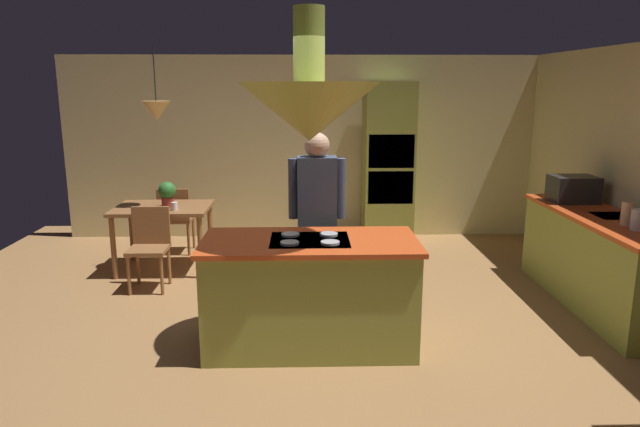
% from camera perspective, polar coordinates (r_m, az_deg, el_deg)
% --- Properties ---
extents(ground, '(8.16, 8.16, 0.00)m').
position_cam_1_polar(ground, '(5.15, -1.01, -11.92)').
color(ground, '#9E7042').
extents(wall_back, '(6.80, 0.10, 2.55)m').
position_cam_1_polar(wall_back, '(8.18, -1.30, 6.56)').
color(wall_back, beige).
rests_on(wall_back, ground).
extents(kitchen_island, '(1.76, 0.87, 0.94)m').
position_cam_1_polar(kitchen_island, '(4.79, -1.01, -7.88)').
color(kitchen_island, '#939E42').
rests_on(kitchen_island, ground).
extents(counter_run_right, '(0.73, 2.29, 0.92)m').
position_cam_1_polar(counter_run_right, '(6.25, 26.06, -4.21)').
color(counter_run_right, '#939E42').
rests_on(counter_run_right, ground).
extents(oven_tower, '(0.66, 0.62, 2.19)m').
position_cam_1_polar(oven_tower, '(7.88, 6.77, 4.92)').
color(oven_tower, '#939E42').
rests_on(oven_tower, ground).
extents(dining_table, '(1.09, 0.82, 0.76)m').
position_cam_1_polar(dining_table, '(6.95, -15.36, -0.16)').
color(dining_table, '#8F5C34').
rests_on(dining_table, ground).
extents(person_at_island, '(0.53, 0.23, 1.73)m').
position_cam_1_polar(person_at_island, '(5.31, -0.29, 0.19)').
color(person_at_island, tan).
rests_on(person_at_island, ground).
extents(range_hood, '(1.10, 1.10, 1.00)m').
position_cam_1_polar(range_hood, '(4.49, -1.08, 10.45)').
color(range_hood, '#939E42').
extents(pendant_light_over_table, '(0.32, 0.32, 0.82)m').
position_cam_1_polar(pendant_light_over_table, '(6.79, -15.96, 9.81)').
color(pendant_light_over_table, '#E0B266').
extents(chair_facing_island, '(0.40, 0.40, 0.87)m').
position_cam_1_polar(chair_facing_island, '(6.39, -16.60, -2.74)').
color(chair_facing_island, '#8F5C34').
rests_on(chair_facing_island, ground).
extents(chair_by_back_wall, '(0.40, 0.40, 0.87)m').
position_cam_1_polar(chair_by_back_wall, '(7.58, -14.19, -0.22)').
color(chair_by_back_wall, '#8F5C34').
rests_on(chair_by_back_wall, ground).
extents(potted_plant_on_table, '(0.20, 0.20, 0.30)m').
position_cam_1_polar(potted_plant_on_table, '(6.83, -14.96, 1.98)').
color(potted_plant_on_table, '#99382D').
rests_on(potted_plant_on_table, dining_table).
extents(cup_on_table, '(0.07, 0.07, 0.09)m').
position_cam_1_polar(cup_on_table, '(6.68, -14.29, 0.71)').
color(cup_on_table, white).
rests_on(cup_on_table, dining_table).
extents(canister_flour, '(0.13, 0.13, 0.18)m').
position_cam_1_polar(canister_flour, '(5.64, 29.15, -0.55)').
color(canister_flour, silver).
rests_on(canister_flour, counter_run_right).
extents(canister_sugar, '(0.11, 0.11, 0.21)m').
position_cam_1_polar(canister_sugar, '(5.79, 28.27, -0.01)').
color(canister_sugar, '#E0B78C').
rests_on(canister_sugar, counter_run_right).
extents(microwave_on_counter, '(0.46, 0.36, 0.28)m').
position_cam_1_polar(microwave_on_counter, '(6.71, 23.89, 2.25)').
color(microwave_on_counter, '#232326').
rests_on(microwave_on_counter, counter_run_right).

